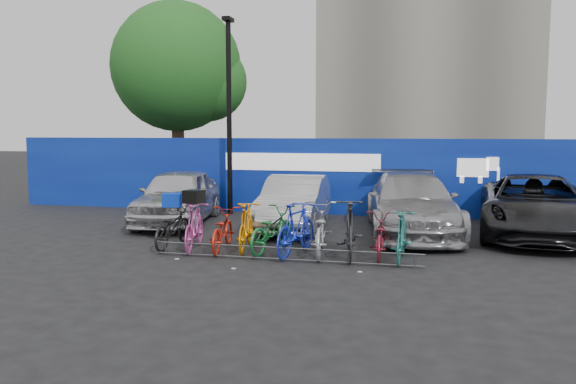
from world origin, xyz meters
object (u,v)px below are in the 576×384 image
(bike_rack, at_px, (284,254))
(car_0, at_px, (178,196))
(bike_9, at_px, (402,236))
(bike_1, at_px, (194,227))
(bike_8, at_px, (379,236))
(car_1, at_px, (295,203))
(bike_2, at_px, (222,230))
(tree, at_px, (182,70))
(bike_0, at_px, (173,227))
(bike_4, at_px, (272,230))
(lamppost, at_px, (229,110))
(bike_5, at_px, (296,229))
(bike_6, at_px, (320,230))
(car_3, at_px, (535,206))
(bike_7, at_px, (350,229))
(car_2, at_px, (411,204))
(bike_3, at_px, (246,227))

(bike_rack, bearing_deg, car_0, 135.78)
(bike_9, bearing_deg, bike_1, 2.84)
(bike_8, bearing_deg, car_1, -53.01)
(car_0, height_order, bike_2, car_0)
(tree, distance_m, bike_0, 11.61)
(car_0, relative_size, bike_1, 2.62)
(bike_4, bearing_deg, bike_9, -171.67)
(car_0, xyz_separation_m, bike_4, (3.60, -3.14, -0.29))
(lamppost, distance_m, bike_5, 6.89)
(tree, xyz_separation_m, bike_0, (4.00, -9.89, -4.60))
(bike_2, height_order, bike_4, bike_4)
(bike_9, bearing_deg, bike_rack, 17.41)
(lamppost, xyz_separation_m, bike_6, (3.80, -5.20, -2.73))
(bike_1, relative_size, bike_8, 1.01)
(car_1, relative_size, bike_1, 2.45)
(tree, relative_size, bike_1, 4.44)
(bike_2, relative_size, bike_9, 1.04)
(car_1, height_order, bike_0, car_1)
(bike_5, bearing_deg, car_3, -135.18)
(bike_rack, distance_m, bike_7, 1.50)
(car_3, bearing_deg, car_0, -173.30)
(car_3, height_order, bike_9, car_3)
(bike_8, bearing_deg, lamppost, -48.22)
(car_2, bearing_deg, bike_0, -157.20)
(car_3, xyz_separation_m, bike_5, (-5.36, -3.45, -0.20))
(bike_6, distance_m, bike_7, 0.66)
(car_1, distance_m, bike_4, 2.99)
(car_3, distance_m, bike_9, 4.71)
(bike_6, distance_m, bike_9, 1.73)
(car_1, bearing_deg, bike_2, -109.87)
(car_1, xyz_separation_m, bike_1, (-1.58, -3.18, -0.18))
(bike_1, height_order, bike_4, bike_1)
(bike_6, bearing_deg, bike_5, 14.91)
(bike_2, height_order, bike_7, bike_7)
(bike_3, distance_m, bike_7, 2.31)
(bike_1, bearing_deg, bike_3, -179.81)
(bike_rack, relative_size, car_3, 1.01)
(car_3, height_order, bike_8, car_3)
(car_3, relative_size, bike_6, 2.68)
(bike_2, bearing_deg, bike_1, 0.95)
(car_3, height_order, bike_7, car_3)
(lamppost, bearing_deg, bike_2, -72.90)
(lamppost, distance_m, bike_2, 6.22)
(bike_6, bearing_deg, bike_2, -4.29)
(bike_rack, distance_m, bike_2, 1.74)
(car_3, bearing_deg, bike_2, -148.45)
(tree, distance_m, car_0, 8.40)
(tree, xyz_separation_m, car_2, (9.25, -6.85, -4.30))
(bike_rack, relative_size, bike_4, 2.99)
(bike_8, bearing_deg, bike_3, -2.92)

